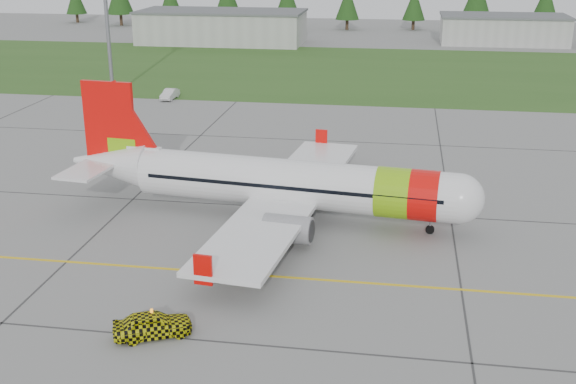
# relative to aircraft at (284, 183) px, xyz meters

# --- Properties ---
(ground) EXTENTS (320.00, 320.00, 0.00)m
(ground) POSITION_rel_aircraft_xyz_m (2.31, -17.79, -2.77)
(ground) COLOR gray
(ground) RESTS_ON ground
(aircraft) EXTENTS (31.67, 29.38, 9.61)m
(aircraft) POSITION_rel_aircraft_xyz_m (0.00, 0.00, 0.00)
(aircraft) COLOR white
(aircraft) RESTS_ON ground
(follow_me_car) EXTENTS (1.96, 2.09, 4.11)m
(follow_me_car) POSITION_rel_aircraft_xyz_m (-4.09, -17.76, -0.72)
(follow_me_car) COLOR yellow
(follow_me_car) RESTS_ON ground
(service_van) EXTENTS (1.45, 1.38, 4.01)m
(service_van) POSITION_rel_aircraft_xyz_m (-21.58, 39.36, -0.77)
(service_van) COLOR silver
(service_van) RESTS_ON ground
(grass_strip) EXTENTS (320.00, 50.00, 0.03)m
(grass_strip) POSITION_rel_aircraft_xyz_m (2.31, 64.21, -2.76)
(grass_strip) COLOR #30561E
(grass_strip) RESTS_ON ground
(taxi_guideline) EXTENTS (120.00, 0.25, 0.02)m
(taxi_guideline) POSITION_rel_aircraft_xyz_m (2.31, -9.79, -2.76)
(taxi_guideline) COLOR gold
(taxi_guideline) RESTS_ON ground
(hangar_west) EXTENTS (32.00, 14.00, 6.00)m
(hangar_west) POSITION_rel_aircraft_xyz_m (-27.69, 92.21, 0.23)
(hangar_west) COLOR #A8A8A3
(hangar_west) RESTS_ON ground
(hangar_east) EXTENTS (24.00, 12.00, 5.20)m
(hangar_east) POSITION_rel_aircraft_xyz_m (27.31, 100.21, -0.17)
(hangar_east) COLOR #A8A8A3
(hangar_east) RESTS_ON ground
(floodlight_mast) EXTENTS (0.50, 0.50, 20.00)m
(floodlight_mast) POSITION_rel_aircraft_xyz_m (-29.69, 40.21, 7.23)
(floodlight_mast) COLOR slate
(floodlight_mast) RESTS_ON ground
(treeline) EXTENTS (160.00, 8.00, 10.00)m
(treeline) POSITION_rel_aircraft_xyz_m (2.31, 120.21, 2.23)
(treeline) COLOR #1C3F14
(treeline) RESTS_ON ground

